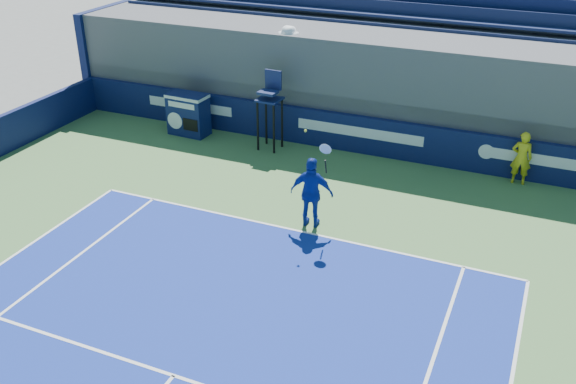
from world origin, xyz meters
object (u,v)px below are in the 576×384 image
at_px(ball_person, 521,158).
at_px(umpire_chair, 270,102).
at_px(tennis_player, 312,193).
at_px(match_clock, 188,113).

distance_m(ball_person, umpire_chair, 7.49).
bearing_deg(tennis_player, umpire_chair, 126.31).
bearing_deg(umpire_chair, match_clock, 179.78).
height_order(match_clock, tennis_player, tennis_player).
relative_size(match_clock, tennis_player, 0.54).
bearing_deg(match_clock, umpire_chair, -0.22).
distance_m(ball_person, match_clock, 10.42).
relative_size(umpire_chair, tennis_player, 0.96).
bearing_deg(tennis_player, match_clock, 145.77).
bearing_deg(tennis_player, ball_person, 45.21).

